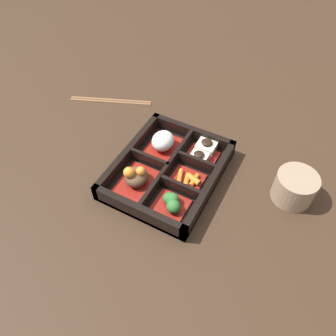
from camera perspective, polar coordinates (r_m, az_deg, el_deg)
ground_plane at (r=0.74m, az=0.00°, el=-1.26°), size 3.00×3.00×0.00m
bento_base at (r=0.74m, az=0.00°, el=-1.01°), size 0.27×0.22×0.01m
bento_rim at (r=0.72m, az=0.17°, el=-0.28°), size 0.27×0.22×0.04m
bowl_stew at (r=0.70m, az=-5.56°, el=-1.68°), size 0.10×0.07×0.05m
bowl_rice at (r=0.77m, az=-0.89°, el=4.45°), size 0.10×0.07×0.05m
bowl_greens at (r=0.67m, az=0.59°, el=-6.01°), size 0.06×0.07×0.03m
bowl_carrots at (r=0.71m, az=3.53°, el=-1.91°), size 0.07×0.07×0.02m
bowl_tofu at (r=0.76m, az=6.07°, el=2.75°), size 0.08×0.07×0.03m
tea_cup at (r=0.73m, az=21.20°, el=-3.07°), size 0.09×0.09×0.06m
chopsticks at (r=0.95m, az=-9.94°, el=11.59°), size 0.10×0.22×0.01m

